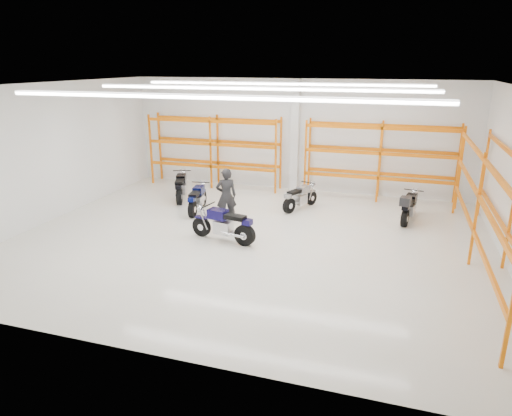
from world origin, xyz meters
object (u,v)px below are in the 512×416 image
(standing_man, at_px, (226,196))
(motorcycle_back_b, at_px, (197,200))
(motorcycle_main, at_px, (225,226))
(structural_column, at_px, (295,136))
(motorcycle_back_d, at_px, (409,208))
(motorcycle_back_a, at_px, (181,188))
(motorcycle_back_c, at_px, (299,198))

(standing_man, bearing_deg, motorcycle_back_b, -55.66)
(motorcycle_main, bearing_deg, structural_column, 84.01)
(motorcycle_back_d, xyz_separation_m, standing_man, (-5.76, -1.86, 0.42))
(motorcycle_main, distance_m, motorcycle_back_b, 3.05)
(motorcycle_back_b, bearing_deg, motorcycle_main, -49.67)
(motorcycle_back_a, relative_size, motorcycle_back_c, 1.17)
(standing_man, bearing_deg, motorcycle_main, 82.06)
(motorcycle_back_b, xyz_separation_m, standing_man, (1.40, -0.74, 0.47))
(motorcycle_back_c, bearing_deg, motorcycle_back_a, -177.93)
(motorcycle_back_a, bearing_deg, motorcycle_back_b, -44.46)
(motorcycle_back_b, xyz_separation_m, motorcycle_back_d, (7.16, 1.12, 0.05))
(motorcycle_main, distance_m, structural_column, 6.50)
(motorcycle_back_b, relative_size, motorcycle_back_d, 0.97)
(motorcycle_back_d, height_order, standing_man, standing_man)
(motorcycle_main, relative_size, motorcycle_back_c, 1.23)
(motorcycle_main, height_order, standing_man, standing_man)
(standing_man, distance_m, structural_column, 4.98)
(structural_column, bearing_deg, standing_man, -104.75)
(motorcycle_back_a, height_order, motorcycle_back_b, motorcycle_back_a)
(standing_man, bearing_deg, motorcycle_back_a, -64.27)
(motorcycle_back_d, height_order, structural_column, structural_column)
(motorcycle_back_d, xyz_separation_m, structural_column, (-4.54, 2.78, 1.75))
(motorcycle_back_b, distance_m, standing_man, 1.66)
(motorcycle_back_c, xyz_separation_m, structural_column, (-0.77, 2.53, 1.82))
(standing_man, height_order, structural_column, structural_column)
(motorcycle_back_c, xyz_separation_m, motorcycle_back_d, (3.76, -0.25, 0.07))
(motorcycle_back_d, distance_m, structural_column, 5.60)
(motorcycle_back_a, height_order, motorcycle_back_c, motorcycle_back_a)
(motorcycle_back_a, height_order, standing_man, standing_man)
(motorcycle_back_a, distance_m, structural_column, 5.02)
(motorcycle_back_b, height_order, motorcycle_back_d, motorcycle_back_d)
(motorcycle_main, distance_m, motorcycle_back_a, 4.76)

